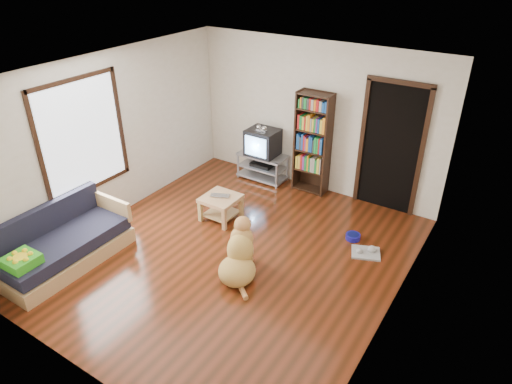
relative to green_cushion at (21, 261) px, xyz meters
The scene contains 18 objects.
ground 2.74m from the green_cushion, 49.45° to the left, with size 5.00×5.00×0.00m, color #5E2310.
ceiling 3.43m from the green_cushion, 49.45° to the left, with size 5.00×5.00×0.00m, color white.
wall_back 4.94m from the green_cushion, 68.94° to the left, with size 4.50×4.50×0.00m, color silver.
wall_front 1.98m from the green_cushion, 14.55° to the right, with size 4.50×4.50×0.00m, color silver.
wall_left 2.26m from the green_cushion, 103.73° to the left, with size 5.00×5.00×0.00m, color silver.
wall_right 4.57m from the green_cushion, 27.09° to the left, with size 5.00×5.00×0.00m, color silver.
green_cushion is the anchor object (origin of this frame).
laptop 2.90m from the green_cushion, 69.07° to the left, with size 0.31×0.20×0.02m, color #BDBCC0.
dog_bowl 4.55m from the green_cushion, 47.55° to the left, with size 0.22×0.22×0.08m, color navy.
grey_rag 4.59m from the green_cushion, 42.65° to the left, with size 0.40×0.32×0.03m, color #ADADAD.
window 1.91m from the green_cushion, 107.38° to the left, with size 0.03×1.46×1.70m.
doorway 5.52m from the green_cushion, 55.59° to the left, with size 1.03×0.05×2.19m.
tv_stand 4.38m from the green_cushion, 78.81° to the left, with size 0.90×0.45×0.50m.
crt_tv 4.41m from the green_cushion, 78.86° to the left, with size 0.55×0.52×0.58m.
bookshelf 4.77m from the green_cushion, 67.70° to the left, with size 0.60×0.30×1.80m.
sofa 0.71m from the green_cushion, 100.56° to the left, with size 0.80×1.80×0.80m.
coffee_table 2.93m from the green_cushion, 69.28° to the left, with size 0.55×0.55×0.40m.
dog 2.72m from the green_cushion, 40.04° to the left, with size 0.67×0.88×0.79m.
Camera 1 is at (3.15, -4.28, 3.98)m, focal length 32.00 mm.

